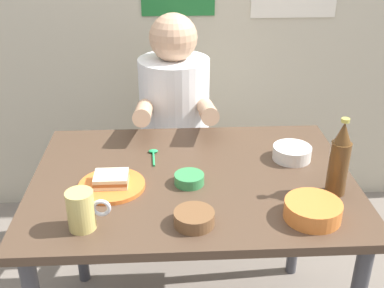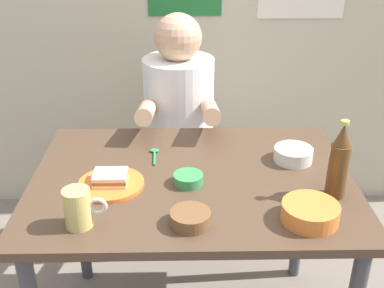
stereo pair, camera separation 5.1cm
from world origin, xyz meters
name	(u,v)px [view 1 (the left image)]	position (x,y,z in m)	size (l,w,h in m)	color
dining_table	(193,199)	(0.00, 0.00, 0.65)	(1.10, 0.80, 0.74)	#4C3828
stool	(176,180)	(-0.05, 0.63, 0.35)	(0.34, 0.34, 0.45)	#4C4C51
person_seated	(174,103)	(-0.05, 0.62, 0.77)	(0.33, 0.56, 0.72)	white
plate_orange	(112,186)	(-0.27, -0.06, 0.75)	(0.22, 0.22, 0.01)	orange
sandwich	(111,179)	(-0.27, -0.06, 0.77)	(0.11, 0.09, 0.04)	beige
beer_mug	(82,210)	(-0.33, -0.27, 0.80)	(0.13, 0.08, 0.12)	#D1BC66
beer_bottle	(339,160)	(0.45, -0.13, 0.86)	(0.06, 0.06, 0.26)	#593819
soup_bowl_orange	(313,209)	(0.34, -0.26, 0.77)	(0.17, 0.17, 0.05)	orange
rice_bowl_white	(292,152)	(0.37, 0.11, 0.77)	(0.14, 0.14, 0.05)	silver
condiment_bowl_brown	(194,218)	(-0.01, -0.27, 0.76)	(0.12, 0.12, 0.04)	brown
dip_bowl_green	(189,179)	(-0.01, -0.05, 0.76)	(0.10, 0.10, 0.03)	#388C4C
spoon	(153,154)	(-0.14, 0.16, 0.75)	(0.04, 0.12, 0.01)	#26A559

